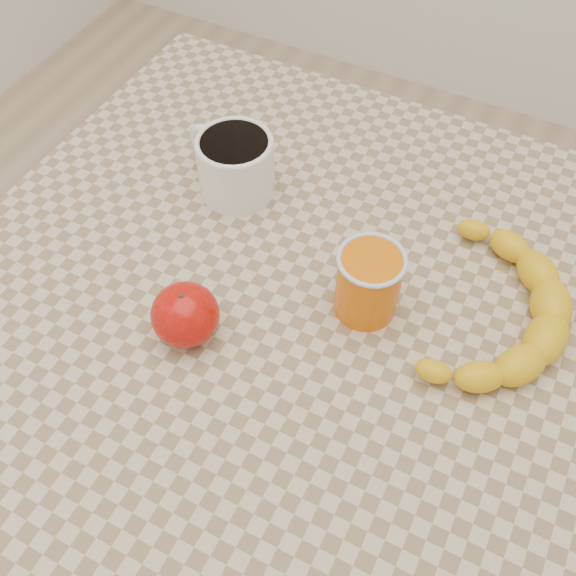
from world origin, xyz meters
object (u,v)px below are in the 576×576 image
at_px(banana, 493,308).
at_px(coffee_mug, 234,163).
at_px(table, 288,339).
at_px(apple, 185,315).
at_px(orange_juice_glass, 368,283).

bearing_deg(banana, coffee_mug, 175.69).
bearing_deg(table, apple, -130.41).
xyz_separation_m(table, coffee_mug, (-0.14, 0.13, 0.13)).
height_order(orange_juice_glass, apple, orange_juice_glass).
relative_size(table, orange_juice_glass, 9.31).
xyz_separation_m(table, apple, (-0.08, -0.09, 0.12)).
distance_m(table, orange_juice_glass, 0.16).
relative_size(table, apple, 8.54).
xyz_separation_m(coffee_mug, apple, (0.06, -0.22, -0.01)).
bearing_deg(orange_juice_glass, apple, -143.10).
distance_m(orange_juice_glass, apple, 0.20).
bearing_deg(orange_juice_glass, coffee_mug, 156.13).
relative_size(orange_juice_glass, apple, 0.92).
bearing_deg(banana, table, -156.26).
height_order(table, orange_juice_glass, orange_juice_glass).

